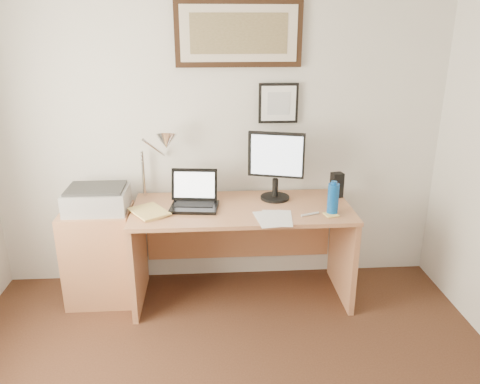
{
  "coord_description": "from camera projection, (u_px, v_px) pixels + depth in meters",
  "views": [
    {
      "loc": [
        -0.08,
        -1.55,
        2.01
      ],
      "look_at": [
        0.12,
        1.43,
        0.94
      ],
      "focal_mm": 35.0,
      "sensor_mm": 36.0,
      "label": 1
    }
  ],
  "objects": [
    {
      "name": "marker_pen",
      "position": [
        310.0,
        214.0,
        3.27
      ],
      "size": [
        0.14,
        0.06,
        0.02
      ],
      "primitive_type": "cylinder",
      "rotation": [
        0.0,
        1.57,
        0.35
      ],
      "color": "silver",
      "rests_on": "desk"
    },
    {
      "name": "lcd_monitor",
      "position": [
        276.0,
        163.0,
        3.48
      ],
      "size": [
        0.41,
        0.22,
        0.52
      ],
      "color": "black",
      "rests_on": "desk"
    },
    {
      "name": "laptop",
      "position": [
        194.0,
        199.0,
        3.42
      ],
      "size": [
        0.37,
        0.33,
        0.26
      ],
      "color": "black",
      "rests_on": "desk"
    },
    {
      "name": "desk",
      "position": [
        241.0,
        231.0,
        3.59
      ],
      "size": [
        1.6,
        0.7,
        0.75
      ],
      "color": "#AD6E48",
      "rests_on": "floor"
    },
    {
      "name": "paper_sheet_b",
      "position": [
        277.0,
        218.0,
        3.22
      ],
      "size": [
        0.24,
        0.32,
        0.0
      ],
      "primitive_type": "cube",
      "rotation": [
        0.0,
        0.0,
        -0.11
      ],
      "color": "white",
      "rests_on": "desk"
    },
    {
      "name": "water_bottle",
      "position": [
        333.0,
        199.0,
        3.26
      ],
      "size": [
        0.08,
        0.08,
        0.22
      ],
      "primitive_type": "cylinder",
      "color": "#0C4A9F",
      "rests_on": "desk"
    },
    {
      "name": "picture_large",
      "position": [
        239.0,
        33.0,
        3.34
      ],
      "size": [
        0.92,
        0.04,
        0.47
      ],
      "color": "black",
      "rests_on": "wall_back"
    },
    {
      "name": "desk_lamp",
      "position": [
        164.0,
        144.0,
        3.41
      ],
      "size": [
        0.29,
        0.27,
        0.53
      ],
      "color": "silver",
      "rests_on": "desk"
    },
    {
      "name": "paper_sheet_a",
      "position": [
        272.0,
        219.0,
        3.22
      ],
      "size": [
        0.24,
        0.32,
        0.0
      ],
      "primitive_type": "cube",
      "rotation": [
        0.0,
        0.0,
        0.13
      ],
      "color": "white",
      "rests_on": "desk"
    },
    {
      "name": "wall_back",
      "position": [
        219.0,
        129.0,
        3.6
      ],
      "size": [
        3.5,
        0.02,
        2.5
      ],
      "primitive_type": "cube",
      "color": "silver",
      "rests_on": "ground"
    },
    {
      "name": "book",
      "position": [
        136.0,
        215.0,
        3.24
      ],
      "size": [
        0.33,
        0.35,
        0.02
      ],
      "primitive_type": "imported",
      "rotation": [
        0.0,
        0.0,
        0.58
      ],
      "color": "#E0C069",
      "rests_on": "desk"
    },
    {
      "name": "picture_small",
      "position": [
        278.0,
        103.0,
        3.53
      ],
      "size": [
        0.3,
        0.03,
        0.3
      ],
      "color": "black",
      "rests_on": "wall_back"
    },
    {
      "name": "side_cabinet",
      "position": [
        100.0,
        255.0,
        3.54
      ],
      "size": [
        0.5,
        0.4,
        0.73
      ],
      "primitive_type": "cube",
      "color": "#AD6E48",
      "rests_on": "floor"
    },
    {
      "name": "sticky_pad",
      "position": [
        331.0,
        215.0,
        3.27
      ],
      "size": [
        0.11,
        0.11,
        0.01
      ],
      "primitive_type": "cube",
      "rotation": [
        0.0,
        0.0,
        0.22
      ],
      "color": "#FCDF77",
      "rests_on": "desk"
    },
    {
      "name": "printer",
      "position": [
        97.0,
        199.0,
        3.39
      ],
      "size": [
        0.44,
        0.34,
        0.18
      ],
      "color": "#9E9EA0",
      "rests_on": "side_cabinet"
    },
    {
      "name": "speaker",
      "position": [
        337.0,
        185.0,
        3.6
      ],
      "size": [
        0.1,
        0.09,
        0.19
      ],
      "primitive_type": "cube",
      "rotation": [
        0.0,
        0.0,
        0.19
      ],
      "color": "black",
      "rests_on": "desk"
    },
    {
      "name": "bottle_cap",
      "position": [
        334.0,
        183.0,
        3.22
      ],
      "size": [
        0.04,
        0.04,
        0.02
      ],
      "primitive_type": "cylinder",
      "color": "#0C4A9F",
      "rests_on": "water_bottle"
    }
  ]
}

